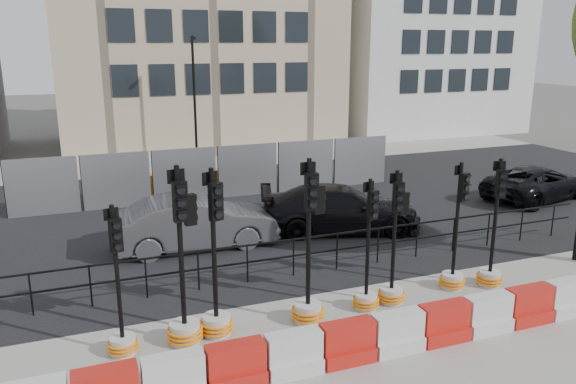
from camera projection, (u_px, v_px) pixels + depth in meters
name	position (u px, v px, depth m)	size (l,w,h in m)	color
ground	(312.00, 296.00, 13.03)	(120.00, 120.00, 0.00)	#51514C
sidewalk_near	(377.00, 361.00, 10.32)	(40.00, 6.00, 0.02)	gray
road	(232.00, 213.00, 19.34)	(40.00, 14.00, 0.03)	black
sidewalk_far	(183.00, 163.00, 27.47)	(40.00, 4.00, 0.02)	gray
building_white	(419.00, 7.00, 36.69)	(12.00, 9.06, 16.00)	silver
kerb_railing	(294.00, 251.00, 13.94)	(18.00, 0.04, 1.00)	black
heras_fencing	(212.00, 177.00, 21.69)	(14.33, 1.72, 2.00)	#95979D
lamp_post_far	(195.00, 98.00, 25.90)	(0.12, 0.56, 6.00)	black
barrier_row	(372.00, 339.00, 10.41)	(14.65, 0.50, 0.80)	red
traffic_signal_a	(122.00, 325.00, 10.43)	(0.58, 0.58, 2.93)	white
traffic_signal_b	(184.00, 303.00, 10.75)	(0.70, 0.70, 3.56)	white
traffic_signal_c	(216.00, 302.00, 11.10)	(0.68, 0.68, 3.43)	white
traffic_signal_d	(309.00, 285.00, 11.58)	(0.69, 0.69, 3.51)	white
traffic_signal_e	(367.00, 284.00, 12.21)	(0.58, 0.58, 2.96)	white
traffic_signal_f	(393.00, 273.00, 12.47)	(0.61, 0.61, 3.07)	white
traffic_signal_g	(454.00, 264.00, 13.25)	(0.61, 0.61, 3.08)	white
traffic_signal_h	(491.00, 261.00, 13.39)	(0.62, 0.62, 3.14)	white
car_b	(195.00, 223.00, 15.88)	(4.64, 1.67, 1.52)	#4A4A4F
car_c	(340.00, 209.00, 17.36)	(5.32, 3.40, 1.44)	black
car_d	(537.00, 183.00, 20.93)	(4.92, 3.06, 1.27)	black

